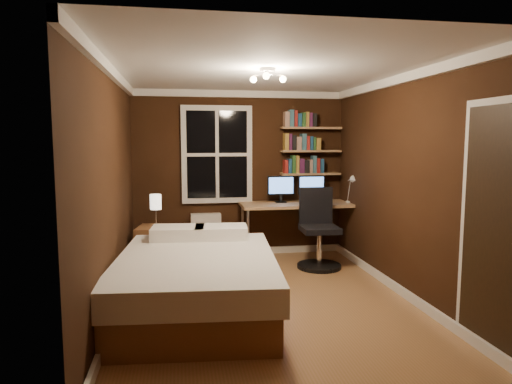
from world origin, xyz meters
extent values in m
plane|color=olive|center=(0.00, 0.00, 0.00)|extent=(4.20, 4.20, 0.00)
cube|color=black|center=(0.00, 2.10, 1.25)|extent=(3.20, 0.04, 2.50)
cube|color=black|center=(-1.60, 0.00, 1.25)|extent=(0.04, 4.20, 2.50)
cube|color=black|center=(1.60, 0.00, 1.25)|extent=(0.04, 4.20, 2.50)
cube|color=white|center=(0.00, 0.00, 2.50)|extent=(3.20, 4.20, 0.02)
cube|color=silver|center=(-0.35, 2.06, 1.55)|extent=(1.06, 0.06, 1.46)
cube|color=#A07A4D|center=(1.08, 1.98, 1.25)|extent=(0.92, 0.22, 0.03)
cube|color=#A07A4D|center=(1.08, 1.98, 1.60)|extent=(0.92, 0.22, 0.03)
cube|color=#A07A4D|center=(1.08, 1.98, 1.95)|extent=(0.92, 0.22, 0.03)
cube|color=brown|center=(-0.76, -0.23, 0.17)|extent=(1.67, 2.25, 0.34)
cube|color=white|center=(-0.76, -0.23, 0.47)|extent=(1.76, 2.32, 0.26)
cube|color=white|center=(-0.94, 0.62, 0.67)|extent=(0.65, 0.48, 0.15)
cube|color=white|center=(-0.43, 0.57, 0.67)|extent=(0.65, 0.48, 0.15)
cube|color=brown|center=(-1.23, 1.36, 0.31)|extent=(0.56, 0.56, 0.61)
cube|color=silver|center=(-0.53, 1.98, 0.34)|extent=(0.45, 0.16, 0.67)
cube|color=#A07A4D|center=(0.85, 1.75, 0.81)|extent=(1.75, 0.66, 0.04)
cylinder|color=beige|center=(0.03, 1.46, 0.39)|extent=(0.04, 0.04, 0.79)
cylinder|color=beige|center=(1.67, 1.46, 0.39)|extent=(0.04, 0.04, 0.79)
cylinder|color=beige|center=(0.03, 2.04, 0.39)|extent=(0.04, 0.04, 0.79)
cylinder|color=beige|center=(1.67, 2.04, 0.39)|extent=(0.04, 0.04, 0.79)
cylinder|color=black|center=(0.98, 1.15, 0.03)|extent=(0.61, 0.61, 0.05)
cylinder|color=silver|center=(0.98, 1.15, 0.28)|extent=(0.07, 0.07, 0.46)
cube|color=black|center=(0.98, 1.15, 0.55)|extent=(0.51, 0.51, 0.08)
cube|color=black|center=(0.99, 1.37, 0.85)|extent=(0.48, 0.07, 0.52)
camera|label=1|loc=(-0.91, -4.79, 1.77)|focal=32.00mm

